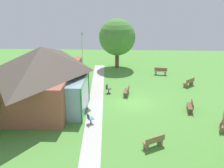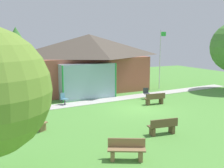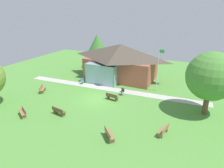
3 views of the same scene
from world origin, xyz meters
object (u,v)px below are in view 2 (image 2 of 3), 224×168
(bench_front_left, at_px, (127,150))
(patio_chair_lawn_spare, at_px, (146,94))
(patio_chair_west, at_px, (64,99))
(pavilion, at_px, (89,61))
(tree_behind_pavilion_left, at_px, (16,48))
(bench_rear_near_path, at_px, (155,99))
(flagpole, at_px, (160,57))
(bench_front_center, at_px, (163,127))
(bench_mid_left, at_px, (34,122))

(bench_front_left, height_order, patio_chair_lawn_spare, patio_chair_lawn_spare)
(bench_front_left, bearing_deg, patio_chair_west, -63.78)
(patio_chair_lawn_spare, relative_size, patio_chair_west, 1.00)
(pavilion, bearing_deg, patio_chair_lawn_spare, -63.26)
(tree_behind_pavilion_left, bearing_deg, bench_rear_near_path, -53.82)
(flagpole, relative_size, patio_chair_lawn_spare, 6.39)
(pavilion, bearing_deg, tree_behind_pavilion_left, 147.16)
(tree_behind_pavilion_left, bearing_deg, patio_chair_lawn_spare, -46.97)
(bench_rear_near_path, bearing_deg, bench_front_left, -125.68)
(bench_front_center, distance_m, patio_chair_lawn_spare, 8.09)
(bench_rear_near_path, distance_m, tree_behind_pavilion_left, 13.95)
(bench_front_left, xyz_separation_m, bench_front_center, (3.03, 1.66, 0.00))
(bench_rear_near_path, bearing_deg, patio_chair_west, 161.13)
(bench_mid_left, distance_m, patio_chair_lawn_spare, 10.03)
(patio_chair_west, bearing_deg, patio_chair_lawn_spare, 138.93)
(patio_chair_lawn_spare, bearing_deg, tree_behind_pavilion_left, -29.74)
(tree_behind_pavilion_left, bearing_deg, bench_front_center, -73.95)
(bench_front_center, bearing_deg, bench_mid_left, 155.10)
(bench_mid_left, bearing_deg, flagpole, 85.55)
(flagpole, distance_m, bench_rear_near_path, 6.74)
(flagpole, relative_size, patio_chair_west, 6.39)
(flagpole, bearing_deg, tree_behind_pavilion_left, 152.80)
(flagpole, distance_m, bench_mid_left, 14.63)
(flagpole, relative_size, bench_front_left, 3.60)
(flagpole, height_order, bench_front_left, flagpole)
(flagpole, distance_m, patio_chair_west, 10.42)
(bench_rear_near_path, distance_m, bench_mid_left, 9.08)
(bench_front_left, distance_m, tree_behind_pavilion_left, 18.27)
(bench_front_center, distance_m, patio_chair_west, 8.56)
(flagpole, xyz_separation_m, patio_chair_lawn_spare, (-3.47, -2.93, -2.62))
(bench_front_left, bearing_deg, patio_chair_lawn_spare, -99.25)
(patio_chair_lawn_spare, bearing_deg, bench_mid_left, 37.57)
(patio_chair_lawn_spare, height_order, tree_behind_pavilion_left, tree_behind_pavilion_left)
(pavilion, relative_size, patio_chair_lawn_spare, 12.55)
(flagpole, relative_size, tree_behind_pavilion_left, 0.95)
(bench_mid_left, bearing_deg, tree_behind_pavilion_left, 144.72)
(pavilion, xyz_separation_m, patio_chair_lawn_spare, (2.69, -5.34, -2.25))
(bench_mid_left, bearing_deg, bench_rear_near_path, 69.47)
(bench_front_center, bearing_deg, patio_chair_lawn_spare, 70.21)
(pavilion, xyz_separation_m, tree_behind_pavilion_left, (-5.77, 3.72, 1.21))
(patio_chair_lawn_spare, bearing_deg, bench_front_left, 69.45)
(bench_mid_left, height_order, patio_chair_lawn_spare, patio_chair_lawn_spare)
(flagpole, distance_m, tree_behind_pavilion_left, 13.43)
(flagpole, height_order, patio_chair_west, flagpole)
(pavilion, xyz_separation_m, bench_mid_left, (-6.72, -8.82, -2.27))
(bench_front_center, xyz_separation_m, bench_mid_left, (-5.61, 3.66, 0.00))
(pavilion, distance_m, patio_chair_lawn_spare, 6.39)
(pavilion, height_order, bench_mid_left, pavilion)
(pavilion, distance_m, patio_chair_west, 6.16)
(pavilion, distance_m, bench_mid_left, 11.32)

